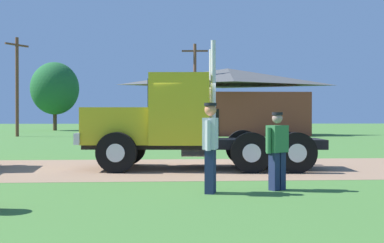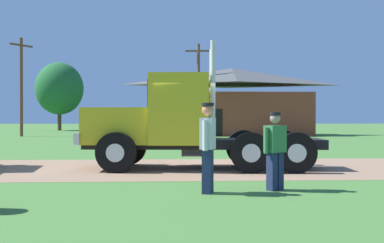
{
  "view_description": "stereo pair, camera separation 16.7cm",
  "coord_description": "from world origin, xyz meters",
  "px_view_note": "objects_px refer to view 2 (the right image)",
  "views": [
    {
      "loc": [
        -1.03,
        -14.52,
        1.55
      ],
      "look_at": [
        -0.12,
        -0.12,
        1.42
      ],
      "focal_mm": 44.88,
      "sensor_mm": 36.0,
      "label": 1
    },
    {
      "loc": [
        -0.86,
        -14.53,
        1.55
      ],
      "look_at": [
        -0.12,
        -0.12,
        1.42
      ],
      "focal_mm": 44.88,
      "sensor_mm": 36.0,
      "label": 2
    }
  ],
  "objects_px": {
    "truck_foreground_white": "(175,125)",
    "visitor_by_barrel": "(208,143)",
    "visitor_walking_mid": "(275,148)",
    "utility_pole_far": "(198,87)",
    "shed_building": "(231,103)",
    "utility_pole_near": "(21,84)"
  },
  "relations": [
    {
      "from": "visitor_walking_mid",
      "to": "shed_building",
      "type": "relative_size",
      "value": 0.12
    },
    {
      "from": "utility_pole_near",
      "to": "utility_pole_far",
      "type": "distance_m",
      "value": 14.4
    },
    {
      "from": "visitor_by_barrel",
      "to": "utility_pole_far",
      "type": "bearing_deg",
      "value": 86.63
    },
    {
      "from": "truck_foreground_white",
      "to": "visitor_by_barrel",
      "type": "relative_size",
      "value": 3.98
    },
    {
      "from": "visitor_by_barrel",
      "to": "utility_pole_near",
      "type": "xyz_separation_m",
      "value": [
        -12.56,
        29.51,
        3.2
      ]
    },
    {
      "from": "truck_foreground_white",
      "to": "visitor_by_barrel",
      "type": "height_order",
      "value": "truck_foreground_white"
    },
    {
      "from": "truck_foreground_white",
      "to": "shed_building",
      "type": "xyz_separation_m",
      "value": [
        5.32,
        26.87,
        1.49
      ]
    },
    {
      "from": "visitor_by_barrel",
      "to": "shed_building",
      "type": "bearing_deg",
      "value": 81.49
    },
    {
      "from": "utility_pole_far",
      "to": "visitor_by_barrel",
      "type": "bearing_deg",
      "value": -93.37
    },
    {
      "from": "visitor_walking_mid",
      "to": "shed_building",
      "type": "distance_m",
      "value": 31.52
    },
    {
      "from": "shed_building",
      "to": "utility_pole_far",
      "type": "xyz_separation_m",
      "value": [
        -2.94,
        -1.07,
        1.31
      ]
    },
    {
      "from": "visitor_walking_mid",
      "to": "visitor_by_barrel",
      "type": "xyz_separation_m",
      "value": [
        -1.46,
        -0.32,
        0.12
      ]
    },
    {
      "from": "visitor_walking_mid",
      "to": "shed_building",
      "type": "xyz_separation_m",
      "value": [
        3.27,
        31.29,
        1.9
      ]
    },
    {
      "from": "visitor_walking_mid",
      "to": "utility_pole_far",
      "type": "height_order",
      "value": "utility_pole_far"
    },
    {
      "from": "shed_building",
      "to": "utility_pole_near",
      "type": "height_order",
      "value": "utility_pole_near"
    },
    {
      "from": "utility_pole_near",
      "to": "visitor_by_barrel",
      "type": "bearing_deg",
      "value": -66.94
    },
    {
      "from": "shed_building",
      "to": "truck_foreground_white",
      "type": "bearing_deg",
      "value": -101.21
    },
    {
      "from": "visitor_by_barrel",
      "to": "truck_foreground_white",
      "type": "bearing_deg",
      "value": 97.13
    },
    {
      "from": "visitor_walking_mid",
      "to": "utility_pole_far",
      "type": "bearing_deg",
      "value": 89.36
    },
    {
      "from": "utility_pole_near",
      "to": "utility_pole_far",
      "type": "xyz_separation_m",
      "value": [
        14.36,
        1.03,
        -0.11
      ]
    },
    {
      "from": "visitor_walking_mid",
      "to": "visitor_by_barrel",
      "type": "bearing_deg",
      "value": -167.59
    },
    {
      "from": "shed_building",
      "to": "utility_pole_near",
      "type": "bearing_deg",
      "value": -173.05
    }
  ]
}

